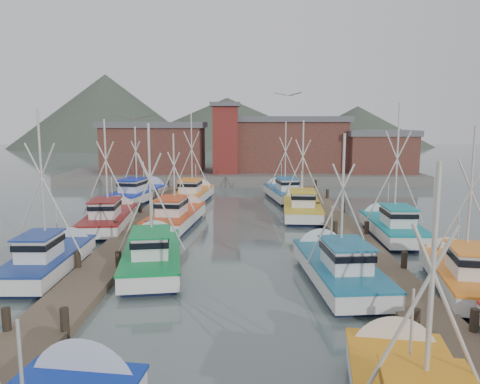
{
  "coord_description": "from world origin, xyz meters",
  "views": [
    {
      "loc": [
        0.1,
        -24.12,
        7.51
      ],
      "look_at": [
        -0.09,
        8.2,
        2.6
      ],
      "focal_mm": 35.0,
      "sensor_mm": 36.0,
      "label": 1
    }
  ],
  "objects_px": {
    "lookout_tower": "(226,137)",
    "boat_12": "(194,194)",
    "boat_4": "(153,254)",
    "boat_8": "(177,216)"
  },
  "relations": [
    {
      "from": "boat_12",
      "to": "boat_4",
      "type": "bearing_deg",
      "value": -83.55
    },
    {
      "from": "lookout_tower",
      "to": "boat_12",
      "type": "distance_m",
      "value": 14.59
    },
    {
      "from": "boat_4",
      "to": "lookout_tower",
      "type": "bearing_deg",
      "value": 77.31
    },
    {
      "from": "boat_4",
      "to": "boat_8",
      "type": "relative_size",
      "value": 1.01
    },
    {
      "from": "lookout_tower",
      "to": "boat_12",
      "type": "xyz_separation_m",
      "value": [
        -2.52,
        -13.52,
        -4.87
      ]
    },
    {
      "from": "lookout_tower",
      "to": "boat_4",
      "type": "distance_m",
      "value": 34.16
    },
    {
      "from": "boat_8",
      "to": "boat_12",
      "type": "distance_m",
      "value": 10.28
    },
    {
      "from": "lookout_tower",
      "to": "boat_4",
      "type": "xyz_separation_m",
      "value": [
        -2.56,
        -33.72,
        -4.87
      ]
    },
    {
      "from": "boat_4",
      "to": "boat_12",
      "type": "bearing_deg",
      "value": 81.55
    },
    {
      "from": "lookout_tower",
      "to": "boat_8",
      "type": "relative_size",
      "value": 0.94
    }
  ]
}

